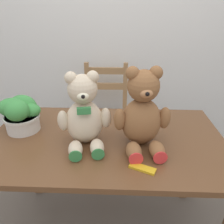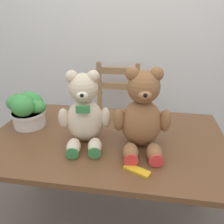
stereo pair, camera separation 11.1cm
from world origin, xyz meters
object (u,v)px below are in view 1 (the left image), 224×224
at_px(teddy_bear_right, 142,114).
at_px(chocolate_bar, 142,168).
at_px(potted_plant, 21,113).
at_px(wooden_chair_behind, 106,118).
at_px(teddy_bear_left, 84,114).

distance_m(teddy_bear_right, chocolate_bar, 0.27).
bearing_deg(potted_plant, chocolate_bar, -25.92).
bearing_deg(potted_plant, wooden_chair_behind, 59.21).
bearing_deg(teddy_bear_left, chocolate_bar, 133.45).
relative_size(wooden_chair_behind, teddy_bear_left, 2.48).
height_order(teddy_bear_left, potted_plant, teddy_bear_left).
relative_size(teddy_bear_right, chocolate_bar, 3.46).
bearing_deg(chocolate_bar, teddy_bear_right, 88.32).
relative_size(teddy_bear_left, potted_plant, 1.60).
xyz_separation_m(teddy_bear_right, chocolate_bar, (-0.01, -0.21, -0.17)).
bearing_deg(wooden_chair_behind, teddy_bear_right, 106.26).
bearing_deg(teddy_bear_right, chocolate_bar, 81.47).
bearing_deg(teddy_bear_left, wooden_chair_behind, -103.75).
relative_size(wooden_chair_behind, potted_plant, 3.97).
bearing_deg(chocolate_bar, wooden_chair_behind, 102.91).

